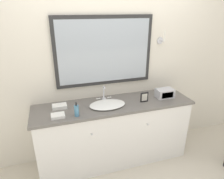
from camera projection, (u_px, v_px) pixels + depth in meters
The scene contains 10 objects.
ground_plane at pixel (121, 173), 2.62m from camera, with size 14.00×14.00×0.00m, color beige.
wall_back at pixel (107, 67), 2.66m from camera, with size 8.00×0.18×2.55m.
vanity_counter at pixel (114, 132), 2.71m from camera, with size 2.04×0.55×0.87m.
sink_basin at pixel (107, 104), 2.50m from camera, with size 0.45×0.35×0.21m.
soap_bottle at pixel (77, 110), 2.23m from camera, with size 0.05×0.05×0.17m.
appliance_box at pixel (165, 93), 2.71m from camera, with size 0.24×0.15×0.12m.
picture_frame at pixel (144, 97), 2.58m from camera, with size 0.11×0.01×0.13m.
hand_towel_near_sink at pixel (58, 116), 2.23m from camera, with size 0.15×0.11×0.04m.
hand_towel_far_corner at pixel (60, 106), 2.43m from camera, with size 0.17×0.11×0.04m.
metal_tray at pixel (168, 91), 2.91m from camera, with size 0.15×0.11×0.01m.
Camera 1 is at (-0.71, -1.88, 2.01)m, focal length 32.00 mm.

